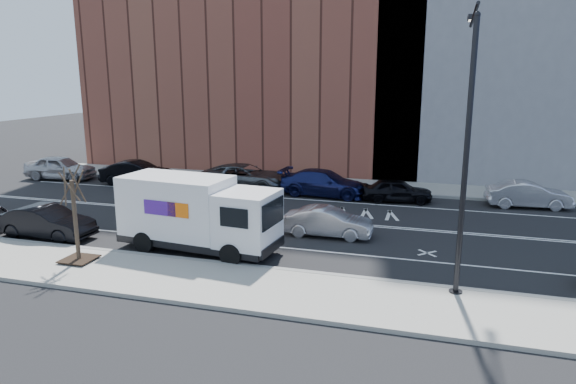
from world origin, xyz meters
The scene contains 18 objects.
ground centered at (0.00, 0.00, 0.00)m, with size 120.00×120.00×0.00m, color black.
sidewalk_near centered at (0.00, -8.80, 0.07)m, with size 44.00×3.60×0.15m, color gray.
sidewalk_far centered at (0.00, 8.80, 0.07)m, with size 44.00×3.60×0.15m, color gray.
curb_near centered at (0.00, -7.00, 0.08)m, with size 44.00×0.25×0.17m, color gray.
curb_far centered at (0.00, 7.00, 0.08)m, with size 44.00×0.25×0.17m, color gray.
road_markings centered at (0.00, 0.00, 0.00)m, with size 40.00×8.60×0.01m, color white, non-canonical shape.
bldg_brick centered at (-8.00, 15.60, 11.00)m, with size 26.00×10.00×22.00m, color brown.
streetlight centered at (7.00, -6.91, 5.08)m, with size 0.44×4.02×9.34m.
street_tree centered at (-7.00, -8.40, 1.45)m, with size 1.20×1.20×3.75m.
fedex_van centered at (-3.25, -5.60, 1.63)m, with size 6.99×3.00×3.10m.
far_parked_a centered at (-19.20, 5.39, 0.83)m, with size 1.97×4.90×1.67m, color #A8A7AC.
far_parked_b centered at (-13.00, 5.33, 0.79)m, with size 1.68×4.81×1.59m, color black.
far_parked_c centered at (-5.60, 5.99, 0.81)m, with size 2.67×5.79×1.61m, color #53575B.
far_parked_d centered at (-0.30, 5.63, 0.79)m, with size 2.21×5.43×1.58m, color #161B4D.
far_parked_e centered at (4.07, 5.33, 0.68)m, with size 1.61×3.99×1.36m, color black.
far_parked_f centered at (11.16, 6.01, 0.73)m, with size 1.54×4.41×1.45m, color silver.
driving_sedan centered at (1.56, -2.15, 0.66)m, with size 1.40×4.03×1.33m, color #B5B6BB.
near_parked_rear_a centered at (-10.59, -5.92, 0.73)m, with size 1.54×4.43×1.46m, color black.
Camera 1 is at (6.06, -24.23, 7.24)m, focal length 32.00 mm.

